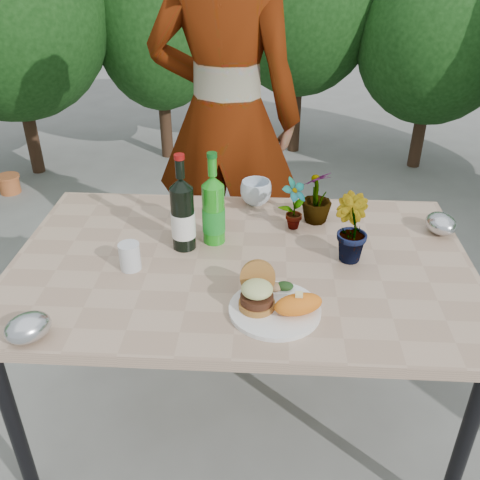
# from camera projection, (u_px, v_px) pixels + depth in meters

# --- Properties ---
(ground) EXTENTS (80.00, 80.00, 0.00)m
(ground) POSITION_uv_depth(u_px,v_px,m) (241.00, 410.00, 2.25)
(ground) COLOR slate
(ground) RESTS_ON ground
(patio_table) EXTENTS (1.60, 1.00, 0.75)m
(patio_table) POSITION_uv_depth(u_px,v_px,m) (241.00, 274.00, 1.89)
(patio_table) COLOR tan
(patio_table) RESTS_ON ground
(shrub_hedge) EXTENTS (6.94, 5.09, 2.10)m
(shrub_hedge) POSITION_uv_depth(u_px,v_px,m) (302.00, 54.00, 2.97)
(shrub_hedge) COLOR #382316
(shrub_hedge) RESTS_ON ground
(dinner_plate) EXTENTS (0.28, 0.28, 0.01)m
(dinner_plate) POSITION_uv_depth(u_px,v_px,m) (275.00, 310.00, 1.61)
(dinner_plate) COLOR white
(dinner_plate) RESTS_ON patio_table
(burger_stack) EXTENTS (0.11, 0.16, 0.11)m
(burger_stack) POSITION_uv_depth(u_px,v_px,m) (257.00, 291.00, 1.61)
(burger_stack) COLOR #B7722D
(burger_stack) RESTS_ON dinner_plate
(sweet_potato) EXTENTS (0.17, 0.12, 0.06)m
(sweet_potato) POSITION_uv_depth(u_px,v_px,m) (298.00, 304.00, 1.57)
(sweet_potato) COLOR orange
(sweet_potato) RESTS_ON dinner_plate
(grilled_veg) EXTENTS (0.08, 0.05, 0.03)m
(grilled_veg) POSITION_uv_depth(u_px,v_px,m) (281.00, 286.00, 1.68)
(grilled_veg) COLOR olive
(grilled_veg) RESTS_ON dinner_plate
(wine_bottle) EXTENTS (0.09, 0.09, 0.36)m
(wine_bottle) POSITION_uv_depth(u_px,v_px,m) (183.00, 215.00, 1.87)
(wine_bottle) COLOR black
(wine_bottle) RESTS_ON patio_table
(sparkling_water) EXTENTS (0.08, 0.08, 0.35)m
(sparkling_water) POSITION_uv_depth(u_px,v_px,m) (213.00, 210.00, 1.91)
(sparkling_water) COLOR #1F911A
(sparkling_water) RESTS_ON patio_table
(plastic_cup) EXTENTS (0.07, 0.07, 0.09)m
(plastic_cup) POSITION_uv_depth(u_px,v_px,m) (130.00, 256.00, 1.80)
(plastic_cup) COLOR silver
(plastic_cup) RESTS_ON patio_table
(seedling_left) EXTENTS (0.13, 0.13, 0.20)m
(seedling_left) POSITION_uv_depth(u_px,v_px,m) (294.00, 204.00, 2.01)
(seedling_left) COLOR #2A581E
(seedling_left) RESTS_ON patio_table
(seedling_mid) EXTENTS (0.16, 0.17, 0.24)m
(seedling_mid) POSITION_uv_depth(u_px,v_px,m) (350.00, 228.00, 1.82)
(seedling_mid) COLOR #255F20
(seedling_mid) RESTS_ON patio_table
(seedling_right) EXTENTS (0.17, 0.17, 0.21)m
(seedling_right) POSITION_uv_depth(u_px,v_px,m) (317.00, 197.00, 2.06)
(seedling_right) COLOR #2C6020
(seedling_right) RESTS_ON patio_table
(blue_bowl) EXTENTS (0.15, 0.15, 0.10)m
(blue_bowl) POSITION_uv_depth(u_px,v_px,m) (256.00, 193.00, 2.21)
(blue_bowl) COLOR silver
(blue_bowl) RESTS_ON patio_table
(foil_packet_left) EXTENTS (0.17, 0.17, 0.08)m
(foil_packet_left) POSITION_uv_depth(u_px,v_px,m) (28.00, 328.00, 1.50)
(foil_packet_left) COLOR silver
(foil_packet_left) RESTS_ON patio_table
(foil_packet_right) EXTENTS (0.14, 0.16, 0.08)m
(foil_packet_right) POSITION_uv_depth(u_px,v_px,m) (441.00, 224.00, 2.01)
(foil_packet_right) COLOR silver
(foil_packet_right) RESTS_ON patio_table
(person) EXTENTS (0.77, 0.55, 1.96)m
(person) POSITION_uv_depth(u_px,v_px,m) (225.00, 119.00, 2.48)
(person) COLOR #9F6E4F
(person) RESTS_ON ground
(terracotta_pot) EXTENTS (0.17, 0.17, 0.14)m
(terracotta_pot) POSITION_uv_depth(u_px,v_px,m) (9.00, 184.00, 4.01)
(terracotta_pot) COLOR #BF6231
(terracotta_pot) RESTS_ON ground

